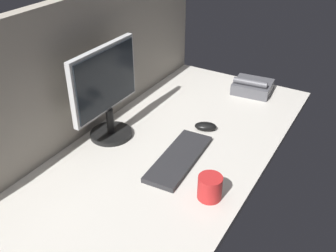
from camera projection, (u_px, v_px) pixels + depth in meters
ground_plane at (153, 161)px, 152.43cm from camera, size 180.00×80.00×3.00cm
cubicle_wall_back at (72, 72)px, 152.82cm from camera, size 180.00×5.00×57.29cm
monitor at (106, 90)px, 154.66cm from camera, size 37.64×18.00×39.80cm
keyboard at (179, 158)px, 150.15cm from camera, size 37.76×15.35×2.00cm
mouse at (206, 126)px, 168.92cm from camera, size 8.98×11.04×3.40cm
mug_red_plastic at (210, 187)px, 130.36cm from camera, size 8.46×8.46×8.71cm
desk_phone at (252, 87)px, 199.46cm from camera, size 18.83×20.62×8.80cm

